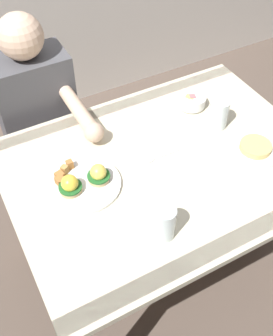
{
  "coord_description": "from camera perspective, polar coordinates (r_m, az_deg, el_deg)",
  "views": [
    {
      "loc": [
        -0.61,
        -0.88,
        1.87
      ],
      "look_at": [
        -0.13,
        0.0,
        0.78
      ],
      "focal_mm": 43.34,
      "sensor_mm": 36.0,
      "label": 1
    }
  ],
  "objects": [
    {
      "name": "eggs_benedict_plate",
      "position": [
        1.48,
        -7.5,
        -1.96
      ],
      "size": [
        0.27,
        0.27,
        0.09
      ],
      "color": "white",
      "rests_on": "dining_table"
    },
    {
      "name": "diner_person",
      "position": [
        1.95,
        -13.33,
        7.0
      ],
      "size": [
        0.34,
        0.54,
        1.14
      ],
      "color": "#33333D",
      "rests_on": "ground_plane"
    },
    {
      "name": "water_glass_near",
      "position": [
        1.71,
        11.42,
        7.27
      ],
      "size": [
        0.08,
        0.08,
        0.13
      ],
      "color": "silver",
      "rests_on": "dining_table"
    },
    {
      "name": "fork",
      "position": [
        1.58,
        3.16,
        1.61
      ],
      "size": [
        0.16,
        0.02,
        0.0
      ],
      "color": "silver",
      "rests_on": "dining_table"
    },
    {
      "name": "water_glass_far",
      "position": [
        1.31,
        3.99,
        -7.91
      ],
      "size": [
        0.07,
        0.07,
        0.13
      ],
      "color": "silver",
      "rests_on": "dining_table"
    },
    {
      "name": "dining_table",
      "position": [
        1.64,
        3.93,
        -1.91
      ],
      "size": [
        1.2,
        0.9,
        0.74
      ],
      "color": "beige",
      "rests_on": "ground_plane"
    },
    {
      "name": "ground_plane",
      "position": [
        2.16,
        3.06,
        -12.96
      ],
      "size": [
        6.0,
        6.0,
        0.0
      ],
      "primitive_type": "plane",
      "color": "brown"
    },
    {
      "name": "fruit_bowl",
      "position": [
        1.81,
        7.8,
        9.3
      ],
      "size": [
        0.12,
        0.12,
        0.06
      ],
      "color": "white",
      "rests_on": "dining_table"
    },
    {
      "name": "side_plate",
      "position": [
        1.66,
        16.33,
        2.65
      ],
      "size": [
        0.2,
        0.2,
        0.04
      ],
      "color": "white",
      "rests_on": "dining_table"
    }
  ]
}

